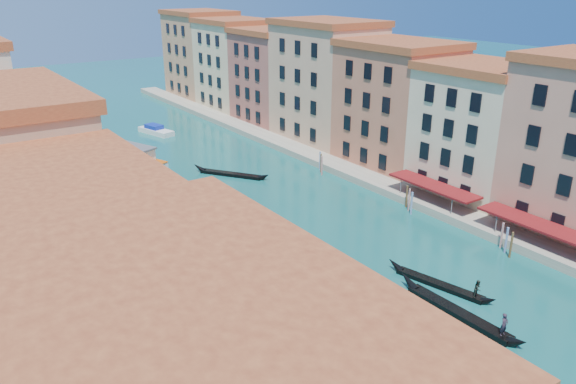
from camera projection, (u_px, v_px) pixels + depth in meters
name	position (u px, v px, depth m)	size (l,w,h in m)	color
right_bank_palazzos	(349.00, 93.00, 91.93)	(12.80, 128.40, 21.00)	brown
quay	(309.00, 155.00, 90.98)	(4.00, 140.00, 1.00)	gray
restaurant_awnings	(552.00, 230.00, 57.81)	(3.20, 44.55, 3.12)	maroon
mooring_poles_right	(484.00, 232.00, 61.25)	(1.44, 54.24, 3.20)	#4F331B
vaporetto_far	(104.00, 153.00, 88.50)	(13.16, 23.33, 3.42)	white
gondola_fore	(458.00, 311.00, 48.22)	(1.51, 13.60, 2.71)	black
gondola_right	(442.00, 283.00, 52.61)	(3.58, 11.34, 2.29)	black
gondola_far	(230.00, 173.00, 82.75)	(8.05, 10.97, 1.80)	black
motorboat_mid	(288.00, 271.00, 54.52)	(5.53, 8.27, 1.65)	white
motorboat_far	(156.00, 130.00, 105.27)	(4.46, 8.35, 1.65)	white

